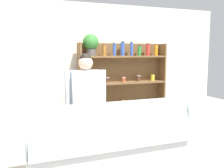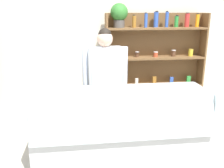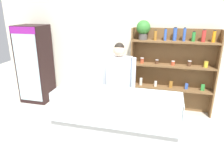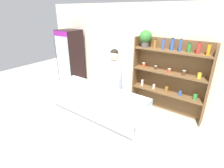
# 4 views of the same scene
# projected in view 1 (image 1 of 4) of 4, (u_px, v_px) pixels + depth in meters

# --- Properties ---
(back_wall) EXTENTS (6.80, 0.10, 2.70)m
(back_wall) POSITION_uv_depth(u_px,v_px,m) (71.00, 71.00, 5.00)
(back_wall) COLOR silver
(back_wall) RESTS_ON ground
(shelving_unit) EXTENTS (1.85, 0.30, 2.07)m
(shelving_unit) POSITION_uv_depth(u_px,v_px,m) (118.00, 79.00, 5.10)
(shelving_unit) COLOR brown
(shelving_unit) RESTS_ON ground
(deli_display_case) EXTENTS (2.15, 0.71, 1.01)m
(deli_display_case) POSITION_uv_depth(u_px,v_px,m) (109.00, 156.00, 3.40)
(deli_display_case) COLOR silver
(deli_display_case) RESTS_ON ground
(shop_clerk) EXTENTS (0.67, 0.25, 1.71)m
(shop_clerk) POSITION_uv_depth(u_px,v_px,m) (86.00, 97.00, 3.94)
(shop_clerk) COLOR #383D51
(shop_clerk) RESTS_ON ground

